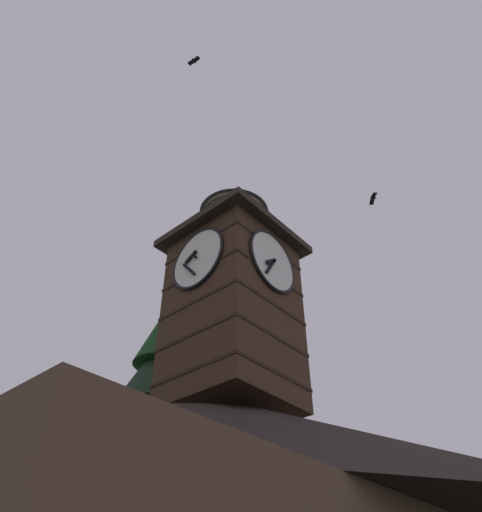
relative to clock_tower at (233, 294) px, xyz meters
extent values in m
pyramid|color=black|center=(0.27, 0.59, -5.43)|extent=(15.69, 10.34, 3.20)
cube|color=#422B1E|center=(-0.02, -0.02, -1.01)|extent=(3.14, 3.14, 5.64)
cube|color=black|center=(-0.02, -0.02, -3.15)|extent=(3.18, 3.18, 0.10)
cube|color=black|center=(-0.02, -0.02, -2.10)|extent=(3.18, 3.18, 0.10)
cube|color=black|center=(-0.02, -0.02, -1.04)|extent=(3.18, 3.18, 0.10)
cube|color=black|center=(-0.02, -0.02, 0.02)|extent=(3.18, 3.18, 0.10)
cube|color=black|center=(-0.02, -0.02, 1.08)|extent=(3.18, 3.18, 0.10)
cylinder|color=white|center=(-0.02, 1.58, 0.48)|extent=(2.03, 0.10, 2.03)
torus|color=black|center=(-0.02, 1.61, 0.48)|extent=(2.13, 0.10, 2.13)
cube|color=black|center=(0.18, 1.68, 0.32)|extent=(0.47, 0.04, 0.41)
cube|color=black|center=(0.20, 1.68, 0.12)|extent=(0.50, 0.04, 0.76)
sphere|color=black|center=(-0.02, 1.69, 0.48)|extent=(0.10, 0.10, 0.10)
cylinder|color=white|center=(1.58, -0.02, 0.48)|extent=(0.10, 2.03, 2.03)
torus|color=black|center=(1.61, -0.02, 0.48)|extent=(0.10, 2.13, 2.13)
cube|color=black|center=(1.68, -0.24, 0.60)|extent=(0.04, 0.50, 0.35)
cube|color=black|center=(1.68, -0.28, 0.16)|extent=(0.04, 0.60, 0.69)
sphere|color=black|center=(1.69, -0.02, 0.48)|extent=(0.10, 0.10, 0.10)
cube|color=#2D231E|center=(-0.02, -0.02, 1.93)|extent=(3.84, 3.84, 0.25)
cylinder|color=tan|center=(-0.02, -0.02, 2.78)|extent=(2.20, 2.20, 1.44)
cylinder|color=#2D2319|center=(-0.02, -0.02, 2.24)|extent=(2.26, 2.26, 0.10)
cylinder|color=#2D2319|center=(-0.02, -0.02, 2.60)|extent=(2.26, 2.26, 0.10)
cylinder|color=#2D2319|center=(-0.02, -0.02, 2.96)|extent=(2.26, 2.26, 0.10)
cylinder|color=#2D2319|center=(-0.02, -0.02, 3.32)|extent=(2.26, 2.26, 0.10)
cone|color=#424C5B|center=(-0.02, -0.02, 4.06)|extent=(2.50, 2.50, 1.12)
sphere|color=#424C5B|center=(-0.02, -0.02, 4.72)|extent=(0.16, 0.16, 0.16)
cone|color=#173623|center=(-1.15, -4.73, -4.24)|extent=(4.81, 4.81, 2.69)
cone|color=#17351C|center=(-1.15, -4.73, -2.48)|extent=(3.89, 3.89, 2.84)
cone|color=#1D3022|center=(-1.15, -4.73, -0.80)|extent=(2.97, 2.97, 2.83)
cone|color=#193F1D|center=(-1.15, -4.73, 0.70)|extent=(2.04, 2.04, 2.44)
sphere|color=silver|center=(-14.70, -25.27, 4.31)|extent=(1.90, 1.90, 1.90)
ellipsoid|color=black|center=(2.83, 0.28, 9.79)|extent=(0.25, 0.16, 0.13)
cube|color=black|center=(2.81, 0.41, 9.79)|extent=(0.20, 0.29, 0.05)
cube|color=black|center=(2.85, 0.14, 9.79)|extent=(0.20, 0.29, 0.05)
ellipsoid|color=black|center=(-5.51, 3.09, 6.40)|extent=(0.28, 0.28, 0.14)
cube|color=black|center=(-5.64, 2.96, 6.40)|extent=(0.38, 0.38, 0.14)
cube|color=black|center=(-5.37, 3.22, 6.40)|extent=(0.38, 0.38, 0.14)
camera|label=1|loc=(9.41, 8.61, -8.65)|focal=34.15mm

